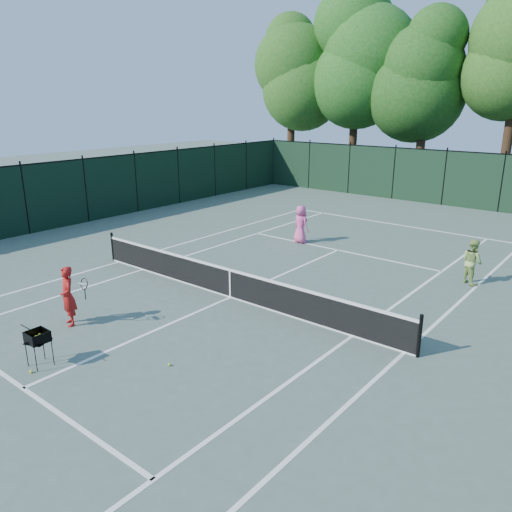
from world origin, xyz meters
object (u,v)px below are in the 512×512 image
Objects in this scene: loose_ball_near_cart at (31,372)px; loose_ball_midcourt at (169,365)px; player_green at (472,261)px; coach at (68,296)px; ball_hopper at (37,337)px; player_pink at (301,224)px.

loose_ball_midcourt is (2.10, 2.10, 0.00)m from loose_ball_near_cart.
coach is at bearing 90.56° from player_green.
loose_ball_midcourt is at bearing 44.90° from loose_ball_near_cart.
loose_ball_midcourt is at bearing 106.57° from player_green.
ball_hopper is 2.95m from loose_ball_midcourt.
loose_ball_near_cart is (1.35, -12.37, -0.75)m from player_pink.
loose_ball_near_cart is at bearing -87.37° from ball_hopper.
ball_hopper is at bearing -28.91° from coach.
player_green reaches higher than loose_ball_midcourt.
player_green reaches higher than ball_hopper.
coach is 3.74m from loose_ball_midcourt.
ball_hopper is (1.20, -12.06, -0.09)m from player_pink.
player_green is 13.10m from loose_ball_near_cart.
player_pink is at bearing 32.02° from player_green.
coach is 1.92× the size of ball_hopper.
coach is 12.24m from player_green.
coach reaches higher than player_pink.
player_green reaches higher than loose_ball_near_cart.
loose_ball_midcourt is (3.45, -10.27, -0.75)m from player_pink.
coach is 23.47× the size of loose_ball_midcourt.
player_green is 12.87m from ball_hopper.
coach reaches higher than ball_hopper.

